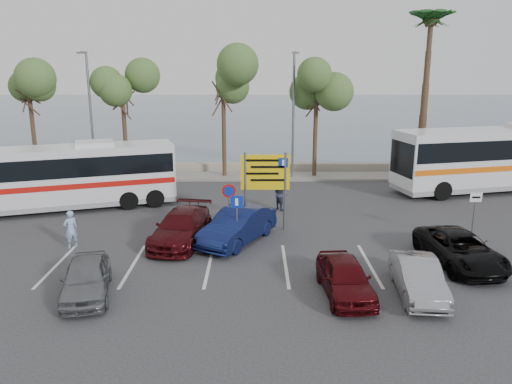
{
  "coord_description": "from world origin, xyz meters",
  "views": [
    {
      "loc": [
        0.55,
        -18.63,
        7.43
      ],
      "look_at": [
        0.59,
        3.0,
        1.84
      ],
      "focal_mm": 35.0,
      "sensor_mm": 36.0,
      "label": 1
    }
  ],
  "objects_px": {
    "direction_sign": "(265,178)",
    "coach_bus_right": "(498,160)",
    "car_blue": "(238,226)",
    "car_maroon": "(181,227)",
    "street_lamp_left": "(90,109)",
    "car_silver_a": "(86,277)",
    "street_lamp_right": "(293,109)",
    "pedestrian_far": "(281,194)",
    "suv_black": "(460,249)",
    "coach_bus_left": "(63,179)",
    "car_silver_b": "(418,278)",
    "pedestrian_near": "(71,229)",
    "car_red": "(345,277)"
  },
  "relations": [
    {
      "from": "street_lamp_right",
      "to": "car_silver_b",
      "type": "height_order",
      "value": "street_lamp_right"
    },
    {
      "from": "street_lamp_left",
      "to": "car_silver_a",
      "type": "bearing_deg",
      "value": -73.63
    },
    {
      "from": "street_lamp_right",
      "to": "suv_black",
      "type": "relative_size",
      "value": 1.78
    },
    {
      "from": "direction_sign",
      "to": "coach_bus_left",
      "type": "distance_m",
      "value": 10.94
    },
    {
      "from": "coach_bus_right",
      "to": "car_maroon",
      "type": "height_order",
      "value": "coach_bus_right"
    },
    {
      "from": "street_lamp_right",
      "to": "coach_bus_right",
      "type": "height_order",
      "value": "street_lamp_right"
    },
    {
      "from": "street_lamp_right",
      "to": "direction_sign",
      "type": "distance_m",
      "value": 10.73
    },
    {
      "from": "car_blue",
      "to": "car_maroon",
      "type": "height_order",
      "value": "car_blue"
    },
    {
      "from": "direction_sign",
      "to": "coach_bus_left",
      "type": "bearing_deg",
      "value": 162.39
    },
    {
      "from": "street_lamp_right",
      "to": "pedestrian_far",
      "type": "distance_m",
      "value": 8.04
    },
    {
      "from": "street_lamp_left",
      "to": "street_lamp_right",
      "type": "relative_size",
      "value": 1.0
    },
    {
      "from": "street_lamp_left",
      "to": "car_blue",
      "type": "height_order",
      "value": "street_lamp_left"
    },
    {
      "from": "car_blue",
      "to": "pedestrian_near",
      "type": "relative_size",
      "value": 2.77
    },
    {
      "from": "car_maroon",
      "to": "car_silver_b",
      "type": "distance_m",
      "value": 9.86
    },
    {
      "from": "car_silver_a",
      "to": "car_red",
      "type": "relative_size",
      "value": 1.0
    },
    {
      "from": "suv_black",
      "to": "pedestrian_near",
      "type": "height_order",
      "value": "pedestrian_near"
    },
    {
      "from": "direction_sign",
      "to": "car_silver_a",
      "type": "height_order",
      "value": "direction_sign"
    },
    {
      "from": "car_maroon",
      "to": "coach_bus_right",
      "type": "bearing_deg",
      "value": 35.77
    },
    {
      "from": "car_silver_a",
      "to": "car_silver_b",
      "type": "xyz_separation_m",
      "value": [
        10.9,
        0.0,
        -0.01
      ]
    },
    {
      "from": "street_lamp_right",
      "to": "coach_bus_right",
      "type": "xyz_separation_m",
      "value": [
        12.0,
        -3.02,
        -2.76
      ]
    },
    {
      "from": "car_silver_b",
      "to": "pedestrian_far",
      "type": "bearing_deg",
      "value": 116.38
    },
    {
      "from": "car_silver_b",
      "to": "street_lamp_left",
      "type": "bearing_deg",
      "value": 137.53
    },
    {
      "from": "car_red",
      "to": "car_silver_b",
      "type": "xyz_separation_m",
      "value": [
        2.4,
        0.0,
        -0.01
      ]
    },
    {
      "from": "street_lamp_right",
      "to": "car_maroon",
      "type": "bearing_deg",
      "value": -114.98
    },
    {
      "from": "direction_sign",
      "to": "coach_bus_right",
      "type": "height_order",
      "value": "coach_bus_right"
    },
    {
      "from": "direction_sign",
      "to": "car_silver_a",
      "type": "bearing_deg",
      "value": -131.88
    },
    {
      "from": "coach_bus_right",
      "to": "car_blue",
      "type": "xyz_separation_m",
      "value": [
        -15.2,
        -9.0,
        -1.11
      ]
    },
    {
      "from": "car_silver_a",
      "to": "street_lamp_left",
      "type": "bearing_deg",
      "value": 93.38
    },
    {
      "from": "street_lamp_left",
      "to": "coach_bus_left",
      "type": "relative_size",
      "value": 0.7
    },
    {
      "from": "pedestrian_near",
      "to": "street_lamp_left",
      "type": "bearing_deg",
      "value": -118.57
    },
    {
      "from": "street_lamp_right",
      "to": "pedestrian_far",
      "type": "relative_size",
      "value": 4.73
    },
    {
      "from": "car_blue",
      "to": "street_lamp_right",
      "type": "bearing_deg",
      "value": 103.77
    },
    {
      "from": "street_lamp_left",
      "to": "street_lamp_right",
      "type": "distance_m",
      "value": 13.0
    },
    {
      "from": "car_maroon",
      "to": "suv_black",
      "type": "bearing_deg",
      "value": -3.98
    },
    {
      "from": "street_lamp_left",
      "to": "suv_black",
      "type": "height_order",
      "value": "street_lamp_left"
    },
    {
      "from": "coach_bus_left",
      "to": "pedestrian_far",
      "type": "height_order",
      "value": "coach_bus_left"
    },
    {
      "from": "coach_bus_right",
      "to": "pedestrian_near",
      "type": "relative_size",
      "value": 8.15
    },
    {
      "from": "coach_bus_right",
      "to": "car_maroon",
      "type": "distance_m",
      "value": 19.8
    },
    {
      "from": "street_lamp_right",
      "to": "car_silver_a",
      "type": "height_order",
      "value": "street_lamp_right"
    },
    {
      "from": "direction_sign",
      "to": "suv_black",
      "type": "height_order",
      "value": "direction_sign"
    },
    {
      "from": "car_silver_a",
      "to": "car_silver_b",
      "type": "relative_size",
      "value": 0.99
    },
    {
      "from": "coach_bus_left",
      "to": "car_silver_b",
      "type": "bearing_deg",
      "value": -33.17
    },
    {
      "from": "pedestrian_near",
      "to": "car_blue",
      "type": "bearing_deg",
      "value": 143.31
    },
    {
      "from": "coach_bus_right",
      "to": "car_silver_a",
      "type": "bearing_deg",
      "value": -145.01
    },
    {
      "from": "car_red",
      "to": "car_silver_a",
      "type": "bearing_deg",
      "value": 175.89
    },
    {
      "from": "street_lamp_right",
      "to": "coach_bus_right",
      "type": "distance_m",
      "value": 12.68
    },
    {
      "from": "car_silver_b",
      "to": "pedestrian_near",
      "type": "relative_size",
      "value": 2.32
    },
    {
      "from": "street_lamp_right",
      "to": "direction_sign",
      "type": "relative_size",
      "value": 2.23
    },
    {
      "from": "coach_bus_left",
      "to": "direction_sign",
      "type": "bearing_deg",
      "value": -17.61
    },
    {
      "from": "pedestrian_far",
      "to": "car_maroon",
      "type": "bearing_deg",
      "value": 103.07
    }
  ]
}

